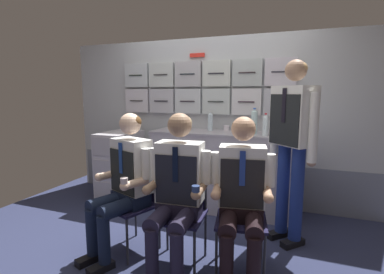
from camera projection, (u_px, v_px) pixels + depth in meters
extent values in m
cube|color=#2A2F4E|center=(169.00, 249.00, 2.74)|extent=(4.80, 4.80, 0.04)
cube|color=#B5B9BF|center=(212.00, 121.00, 3.86)|extent=(4.20, 0.06, 2.15)
cube|color=slate|center=(211.00, 180.00, 3.94)|extent=(4.12, 0.01, 0.56)
cube|color=silver|center=(138.00, 101.00, 4.15)|extent=(0.36, 0.06, 0.33)
cylinder|color=#292725|center=(136.00, 101.00, 4.11)|extent=(0.20, 0.01, 0.01)
cube|color=#B7B7C0|center=(162.00, 101.00, 4.01)|extent=(0.36, 0.06, 0.33)
cylinder|color=#21212B|center=(161.00, 101.00, 3.97)|extent=(0.20, 0.01, 0.01)
cube|color=silver|center=(188.00, 101.00, 3.87)|extent=(0.36, 0.06, 0.33)
cylinder|color=black|center=(187.00, 101.00, 3.84)|extent=(0.20, 0.01, 0.01)
cube|color=silver|center=(216.00, 101.00, 3.74)|extent=(0.36, 0.06, 0.33)
cylinder|color=#252A29|center=(216.00, 102.00, 3.70)|extent=(0.20, 0.01, 0.01)
cube|color=silver|center=(247.00, 102.00, 3.60)|extent=(0.36, 0.06, 0.33)
cylinder|color=#2B1D29|center=(246.00, 102.00, 3.57)|extent=(0.20, 0.01, 0.01)
cube|color=#ACAEBB|center=(279.00, 102.00, 3.46)|extent=(0.36, 0.06, 0.33)
cylinder|color=#27212A|center=(279.00, 102.00, 3.43)|extent=(0.20, 0.01, 0.01)
cube|color=silver|center=(137.00, 75.00, 4.09)|extent=(0.36, 0.06, 0.33)
cylinder|color=#202B21|center=(135.00, 75.00, 4.06)|extent=(0.20, 0.01, 0.01)
cube|color=silver|center=(162.00, 75.00, 3.96)|extent=(0.36, 0.06, 0.33)
cylinder|color=black|center=(160.00, 75.00, 3.92)|extent=(0.20, 0.01, 0.01)
cube|color=#B1B0B5|center=(188.00, 74.00, 3.82)|extent=(0.36, 0.06, 0.33)
cylinder|color=#1D282F|center=(187.00, 74.00, 3.78)|extent=(0.20, 0.01, 0.01)
cube|color=silver|center=(217.00, 73.00, 3.68)|extent=(0.36, 0.06, 0.33)
cylinder|color=#22222C|center=(216.00, 73.00, 3.65)|extent=(0.20, 0.01, 0.01)
cube|color=#ADB6B6|center=(247.00, 73.00, 3.55)|extent=(0.36, 0.06, 0.33)
cylinder|color=#2A1F23|center=(247.00, 72.00, 3.51)|extent=(0.20, 0.01, 0.01)
cube|color=silver|center=(281.00, 72.00, 3.41)|extent=(0.36, 0.06, 0.33)
cylinder|color=#23242D|center=(280.00, 72.00, 3.38)|extent=(0.20, 0.01, 0.01)
cube|color=red|center=(197.00, 55.00, 3.75)|extent=(0.20, 0.02, 0.05)
cube|color=#ACA6B0|center=(220.00, 172.00, 3.61)|extent=(1.68, 0.52, 0.94)
cube|color=#9C97A1|center=(221.00, 133.00, 3.54)|extent=(1.71, 0.53, 0.03)
sphere|color=black|center=(99.00, 202.00, 3.78)|extent=(0.07, 0.07, 0.07)
sphere|color=black|center=(119.00, 205.00, 3.67)|extent=(0.07, 0.07, 0.07)
sphere|color=black|center=(123.00, 189.00, 4.29)|extent=(0.07, 0.07, 0.07)
sphere|color=black|center=(142.00, 192.00, 4.18)|extent=(0.07, 0.07, 0.07)
cube|color=silver|center=(120.00, 164.00, 3.91)|extent=(0.40, 0.64, 0.86)
cube|color=#AEAAB2|center=(106.00, 192.00, 3.65)|extent=(0.35, 0.01, 0.23)
cube|color=#AEAAB2|center=(105.00, 170.00, 3.61)|extent=(0.35, 0.01, 0.23)
cube|color=#AEAAB2|center=(104.00, 147.00, 3.57)|extent=(0.35, 0.01, 0.23)
cylinder|color=#28282D|center=(105.00, 137.00, 3.57)|extent=(0.32, 0.02, 0.02)
cylinder|color=#2D2D33|center=(104.00, 229.00, 2.67)|extent=(0.02, 0.02, 0.41)
cylinder|color=#2D2D33|center=(127.00, 242.00, 2.43)|extent=(0.02, 0.02, 0.41)
cylinder|color=#2D2D33|center=(136.00, 216.00, 2.93)|extent=(0.02, 0.02, 0.41)
cylinder|color=#2D2D33|center=(159.00, 227.00, 2.70)|extent=(0.02, 0.02, 0.41)
cube|color=#1B193A|center=(131.00, 206.00, 2.65)|extent=(0.52, 0.52, 0.02)
cube|color=#1B193A|center=(147.00, 179.00, 2.76)|extent=(0.35, 0.16, 0.40)
cylinder|color=#2D2D33|center=(134.00, 175.00, 2.87)|extent=(0.02, 0.02, 0.40)
cylinder|color=#2D2D33|center=(159.00, 183.00, 2.63)|extent=(0.02, 0.02, 0.40)
cube|color=black|center=(89.00, 259.00, 2.49)|extent=(0.16, 0.24, 0.06)
cube|color=black|center=(101.00, 268.00, 2.36)|extent=(0.16, 0.24, 0.06)
cylinder|color=#121B31|center=(92.00, 232.00, 2.48)|extent=(0.10, 0.10, 0.41)
cylinder|color=#121B31|center=(104.00, 240.00, 2.36)|extent=(0.10, 0.10, 0.41)
cylinder|color=#121B31|center=(109.00, 202.00, 2.58)|extent=(0.26, 0.40, 0.13)
cylinder|color=#121B31|center=(121.00, 207.00, 2.45)|extent=(0.26, 0.40, 0.13)
cube|color=#121B31|center=(131.00, 198.00, 2.64)|extent=(0.39, 0.31, 0.12)
cube|color=white|center=(132.00, 166.00, 2.61)|extent=(0.41, 0.32, 0.48)
cube|color=black|center=(122.00, 172.00, 2.54)|extent=(0.32, 0.13, 0.39)
cube|color=navy|center=(121.00, 158.00, 2.51)|extent=(0.04, 0.02, 0.27)
cylinder|color=white|center=(118.00, 156.00, 2.74)|extent=(0.08, 0.08, 0.26)
cylinder|color=beige|center=(110.00, 175.00, 2.67)|extent=(0.15, 0.25, 0.07)
sphere|color=beige|center=(99.00, 177.00, 2.59)|extent=(0.08, 0.08, 0.08)
cylinder|color=white|center=(146.00, 164.00, 2.46)|extent=(0.08, 0.08, 0.26)
cylinder|color=beige|center=(135.00, 183.00, 2.42)|extent=(0.15, 0.25, 0.07)
sphere|color=beige|center=(124.00, 186.00, 2.34)|extent=(0.08, 0.08, 0.08)
cylinder|color=silver|center=(124.00, 181.00, 2.33)|extent=(0.06, 0.06, 0.06)
sphere|color=beige|center=(130.00, 124.00, 2.55)|extent=(0.19, 0.19, 0.19)
ellipsoid|color=brown|center=(132.00, 122.00, 2.56)|extent=(0.24, 0.23, 0.13)
cylinder|color=#2D2D33|center=(151.00, 249.00, 2.32)|extent=(0.02, 0.02, 0.41)
cylinder|color=#2D2D33|center=(194.00, 256.00, 2.23)|extent=(0.02, 0.02, 0.41)
cylinder|color=#2D2D33|center=(167.00, 229.00, 2.67)|extent=(0.02, 0.02, 0.41)
cylinder|color=#2D2D33|center=(205.00, 234.00, 2.57)|extent=(0.02, 0.02, 0.41)
cube|color=#1B193A|center=(179.00, 217.00, 2.41)|extent=(0.43, 0.43, 0.02)
cube|color=#1B193A|center=(186.00, 185.00, 2.56)|extent=(0.37, 0.06, 0.40)
cylinder|color=#2D2D33|center=(167.00, 184.00, 2.60)|extent=(0.02, 0.02, 0.40)
cylinder|color=#2D2D33|center=(206.00, 187.00, 2.50)|extent=(0.02, 0.02, 0.40)
cylinder|color=#1E1A2E|center=(152.00, 255.00, 2.13)|extent=(0.10, 0.10, 0.41)
cylinder|color=#1E1A2E|center=(177.00, 259.00, 2.08)|extent=(0.10, 0.10, 0.41)
cylinder|color=#1E1A2E|center=(161.00, 217.00, 2.26)|extent=(0.16, 0.40, 0.13)
cylinder|color=#1E1A2E|center=(184.00, 220.00, 2.21)|extent=(0.16, 0.40, 0.13)
cube|color=#1E1A2E|center=(179.00, 208.00, 2.40)|extent=(0.37, 0.23, 0.12)
cube|color=white|center=(180.00, 172.00, 2.38)|extent=(0.39, 0.24, 0.50)
cube|color=black|center=(176.00, 180.00, 2.28)|extent=(0.34, 0.04, 0.40)
cube|color=black|center=(175.00, 165.00, 2.25)|extent=(0.04, 0.01, 0.28)
cylinder|color=white|center=(156.00, 164.00, 2.43)|extent=(0.08, 0.08, 0.27)
cylinder|color=#9F795C|center=(153.00, 186.00, 2.34)|extent=(0.09, 0.25, 0.07)
sphere|color=#9F795C|center=(147.00, 190.00, 2.23)|extent=(0.08, 0.08, 0.08)
cylinder|color=white|center=(206.00, 167.00, 2.31)|extent=(0.08, 0.08, 0.27)
cylinder|color=#9F795C|center=(200.00, 190.00, 2.23)|extent=(0.09, 0.25, 0.07)
sphere|color=#9F795C|center=(196.00, 195.00, 2.13)|extent=(0.08, 0.08, 0.08)
cylinder|color=navy|center=(196.00, 190.00, 2.12)|extent=(0.06, 0.06, 0.06)
sphere|color=#9F795C|center=(180.00, 125.00, 2.32)|extent=(0.20, 0.20, 0.20)
ellipsoid|color=tan|center=(180.00, 123.00, 2.33)|extent=(0.21, 0.19, 0.14)
cylinder|color=#2D2D33|center=(216.00, 256.00, 2.22)|extent=(0.02, 0.02, 0.41)
cylinder|color=#2D2D33|center=(264.00, 260.00, 2.16)|extent=(0.02, 0.02, 0.41)
cylinder|color=#2D2D33|center=(220.00, 234.00, 2.57)|extent=(0.02, 0.02, 0.41)
cylinder|color=#2D2D33|center=(262.00, 237.00, 2.51)|extent=(0.02, 0.02, 0.41)
cube|color=#1B193A|center=(241.00, 221.00, 2.34)|extent=(0.47, 0.47, 0.02)
cube|color=#1B193A|center=(242.00, 188.00, 2.49)|extent=(0.37, 0.10, 0.40)
cylinder|color=#2D2D33|center=(221.00, 187.00, 2.51)|extent=(0.02, 0.02, 0.40)
cylinder|color=#2D2D33|center=(263.00, 190.00, 2.45)|extent=(0.02, 0.02, 0.40)
cylinder|color=black|center=(226.00, 262.00, 2.04)|extent=(0.10, 0.10, 0.41)
cylinder|color=black|center=(253.00, 265.00, 2.01)|extent=(0.10, 0.10, 0.41)
cylinder|color=black|center=(228.00, 222.00, 2.18)|extent=(0.20, 0.40, 0.13)
cylinder|color=black|center=(254.00, 224.00, 2.14)|extent=(0.20, 0.40, 0.13)
cube|color=black|center=(241.00, 212.00, 2.32)|extent=(0.37, 0.26, 0.12)
cube|color=white|center=(242.00, 176.00, 2.30)|extent=(0.39, 0.26, 0.48)
cube|color=black|center=(242.00, 184.00, 2.20)|extent=(0.33, 0.07, 0.38)
cube|color=navy|center=(242.00, 169.00, 2.18)|extent=(0.04, 0.02, 0.27)
cylinder|color=white|center=(216.00, 168.00, 2.33)|extent=(0.08, 0.08, 0.26)
cylinder|color=tan|center=(217.00, 190.00, 2.24)|extent=(0.11, 0.25, 0.07)
sphere|color=tan|center=(216.00, 195.00, 2.14)|extent=(0.08, 0.08, 0.08)
cylinder|color=white|center=(270.00, 170.00, 2.26)|extent=(0.08, 0.08, 0.26)
cylinder|color=tan|center=(267.00, 193.00, 2.18)|extent=(0.11, 0.25, 0.07)
sphere|color=tan|center=(269.00, 198.00, 2.07)|extent=(0.08, 0.08, 0.08)
sphere|color=tan|center=(243.00, 129.00, 2.24)|extent=(0.19, 0.19, 0.19)
ellipsoid|color=black|center=(244.00, 126.00, 2.25)|extent=(0.21, 0.20, 0.13)
cube|color=black|center=(278.00, 234.00, 2.94)|extent=(0.23, 0.24, 0.06)
cube|color=black|center=(292.00, 243.00, 2.76)|extent=(0.23, 0.24, 0.06)
cylinder|color=navy|center=(283.00, 188.00, 2.87)|extent=(0.12, 0.12, 0.90)
cylinder|color=navy|center=(297.00, 194.00, 2.71)|extent=(0.12, 0.12, 0.90)
cube|color=white|center=(293.00, 116.00, 2.68)|extent=(0.44, 0.43, 0.55)
cube|color=black|center=(284.00, 120.00, 2.63)|extent=(0.27, 0.25, 0.46)
cube|color=black|center=(284.00, 105.00, 2.61)|extent=(0.04, 0.04, 0.31)
cylinder|color=white|center=(275.00, 123.00, 2.90)|extent=(0.08, 0.08, 0.61)
sphere|color=#9D785E|center=(274.00, 153.00, 2.95)|extent=(0.08, 0.08, 0.08)
cylinder|color=white|center=(314.00, 128.00, 2.49)|extent=(0.08, 0.08, 0.61)
sphere|color=#9D785E|center=(311.00, 162.00, 2.53)|extent=(0.08, 0.08, 0.08)
sphere|color=#9D785E|center=(296.00, 70.00, 2.62)|extent=(0.19, 0.19, 0.19)
ellipsoid|color=tan|center=(297.00, 68.00, 2.62)|extent=(0.26, 0.26, 0.14)
cylinder|color=silver|center=(210.00, 123.00, 3.65)|extent=(0.06, 0.06, 0.20)
cone|color=silver|center=(210.00, 114.00, 3.63)|extent=(0.06, 0.06, 0.02)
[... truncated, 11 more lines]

